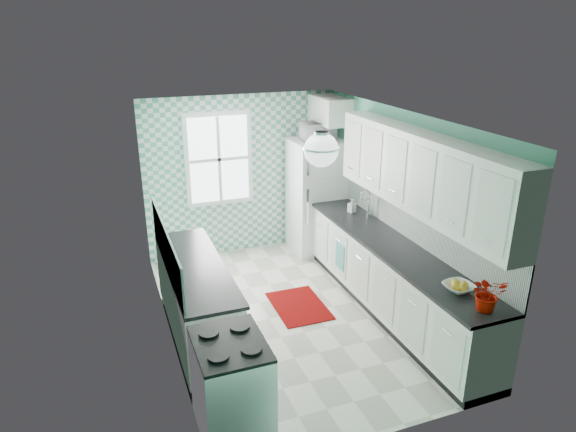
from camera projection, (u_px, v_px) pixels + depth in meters
name	position (u px, v px, depth m)	size (l,w,h in m)	color
floor	(291.00, 315.00, 6.54)	(3.00, 4.40, 0.02)	silver
ceiling	(292.00, 117.00, 5.65)	(3.00, 4.40, 0.02)	white
wall_back	(241.00, 175.00, 8.03)	(3.00, 0.02, 2.50)	#5CB595
wall_front	(389.00, 317.00, 4.17)	(3.00, 0.02, 2.50)	#5CB595
wall_left	(163.00, 241.00, 5.60)	(0.02, 4.40, 2.50)	#5CB595
wall_right	(401.00, 208.00, 6.60)	(0.02, 4.40, 2.50)	#5CB595
accent_wall	(241.00, 175.00, 8.01)	(3.00, 0.01, 2.50)	#5A9F8D
window	(219.00, 159.00, 7.77)	(1.04, 0.05, 1.44)	white
backsplash_right	(417.00, 223.00, 6.26)	(0.02, 3.60, 0.51)	white
backsplash_left	(166.00, 248.00, 5.56)	(0.02, 2.15, 0.51)	white
upper_cabinets_right	(421.00, 173.00, 5.79)	(0.33, 3.20, 0.90)	white
upper_cabinet_fridge	(328.00, 110.00, 7.78)	(0.40, 0.74, 0.40)	white
ceiling_light	(321.00, 150.00, 5.02)	(0.34, 0.34, 0.35)	silver
base_cabinets_right	(392.00, 281.00, 6.43)	(0.60, 3.60, 0.90)	white
countertop_right	(394.00, 247.00, 6.26)	(0.63, 3.60, 0.04)	black
base_cabinets_left	(197.00, 304.00, 5.92)	(0.60, 2.15, 0.90)	white
countertop_left	(196.00, 267.00, 5.76)	(0.63, 2.15, 0.04)	black
fridge	(317.00, 196.00, 8.14)	(0.79, 0.78, 1.81)	white
stove	(232.00, 385.00, 4.54)	(0.61, 0.76, 0.92)	white
sink	(357.00, 219.00, 7.13)	(0.51, 0.43, 0.53)	silver
rug	(299.00, 306.00, 6.73)	(0.65, 0.92, 0.01)	maroon
dish_towel	(340.00, 256.00, 7.05)	(0.02, 0.25, 0.37)	#5F9E91
fruit_bowl	(459.00, 287.00, 5.19)	(0.30, 0.30, 0.07)	silver
potted_plant	(488.00, 294.00, 4.79)	(0.32, 0.27, 0.35)	#A01210
soap_bottle	(352.00, 206.00, 7.32)	(0.09, 0.09, 0.20)	#8AACC0
microwave	(318.00, 131.00, 7.77)	(0.50, 0.34, 0.27)	silver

